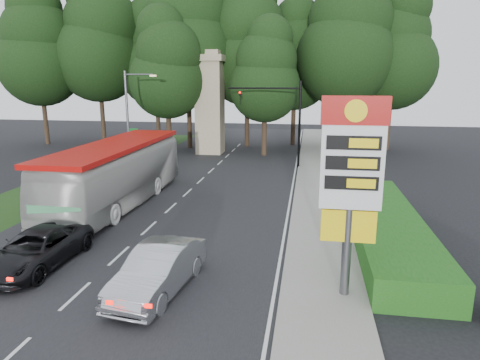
% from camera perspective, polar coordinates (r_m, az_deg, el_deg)
% --- Properties ---
extents(ground, '(120.00, 120.00, 0.00)m').
position_cam_1_polar(ground, '(16.03, -21.98, -15.05)').
color(ground, black).
rests_on(ground, ground).
extents(road_surface, '(14.00, 80.00, 0.02)m').
position_cam_1_polar(road_surface, '(26.20, -8.53, -3.10)').
color(road_surface, black).
rests_on(road_surface, ground).
extents(sidewalk_right, '(3.00, 80.00, 0.12)m').
position_cam_1_polar(sidewalk_right, '(25.01, 10.42, -3.85)').
color(sidewalk_right, gray).
rests_on(sidewalk_right, ground).
extents(grass_verge_left, '(5.00, 50.00, 0.02)m').
position_cam_1_polar(grass_verge_left, '(35.32, -20.38, 0.49)').
color(grass_verge_left, '#193814').
rests_on(grass_verge_left, ground).
extents(hedge, '(3.00, 14.00, 1.20)m').
position_cam_1_polar(hedge, '(21.35, 18.77, -5.85)').
color(hedge, '#175316').
rests_on(hedge, ground).
extents(gas_station_pylon, '(2.10, 0.45, 6.85)m').
position_cam_1_polar(gas_station_pylon, '(14.28, 14.64, 1.13)').
color(gas_station_pylon, '#59595E').
rests_on(gas_station_pylon, ground).
extents(traffic_signal_mast, '(6.10, 0.35, 7.20)m').
position_cam_1_polar(traffic_signal_mast, '(36.07, 5.87, 9.01)').
color(traffic_signal_mast, black).
rests_on(traffic_signal_mast, ground).
extents(streetlight_signs, '(2.75, 0.98, 8.00)m').
position_cam_1_polar(streetlight_signs, '(37.12, -14.48, 8.42)').
color(streetlight_signs, '#59595E').
rests_on(streetlight_signs, ground).
extents(monument, '(3.00, 3.00, 10.05)m').
position_cam_1_polar(monument, '(43.10, -4.03, 10.32)').
color(monument, tan).
rests_on(monument, ground).
extents(tree_far_west, '(8.96, 8.96, 17.60)m').
position_cam_1_polar(tree_far_west, '(54.00, -25.34, 15.65)').
color(tree_far_west, '#2D2116').
rests_on(tree_far_west, ground).
extents(tree_west_mid, '(9.80, 9.80, 19.25)m').
position_cam_1_polar(tree_west_mid, '(52.78, -18.53, 17.40)').
color(tree_west_mid, '#2D2116').
rests_on(tree_west_mid, ground).
extents(tree_west_near, '(8.40, 8.40, 16.50)m').
position_cam_1_polar(tree_west_near, '(52.11, -11.24, 16.03)').
color(tree_west_near, '#2D2116').
rests_on(tree_west_near, ground).
extents(tree_center_left, '(10.08, 10.08, 19.80)m').
position_cam_1_polar(tree_center_left, '(46.93, -7.07, 18.96)').
color(tree_center_left, '#2D2116').
rests_on(tree_center_left, ground).
extents(tree_center_right, '(9.24, 9.24, 18.15)m').
position_cam_1_polar(tree_center_right, '(47.54, 0.98, 17.76)').
color(tree_center_right, '#2D2116').
rests_on(tree_center_right, ground).
extents(tree_east_near, '(8.12, 8.12, 15.95)m').
position_cam_1_polar(tree_east_near, '(49.00, 7.35, 15.96)').
color(tree_east_near, '#2D2116').
rests_on(tree_east_near, ground).
extents(tree_east_mid, '(9.52, 9.52, 18.70)m').
position_cam_1_polar(tree_east_mid, '(45.20, 13.91, 18.05)').
color(tree_east_mid, '#2D2116').
rests_on(tree_east_mid, ground).
extents(tree_far_east, '(8.68, 8.68, 17.05)m').
position_cam_1_polar(tree_far_east, '(47.72, 19.88, 16.19)').
color(tree_far_east, '#2D2116').
rests_on(tree_far_east, ground).
extents(tree_monument_left, '(7.28, 7.28, 14.30)m').
position_cam_1_polar(tree_monument_left, '(43.19, -9.78, 14.91)').
color(tree_monument_left, '#2D2116').
rests_on(tree_monument_left, ground).
extents(tree_monument_right, '(6.72, 6.72, 13.20)m').
position_cam_1_polar(tree_monument_right, '(41.64, 3.36, 14.22)').
color(tree_monument_right, '#2D2116').
rests_on(tree_monument_right, ground).
extents(transit_bus, '(3.32, 13.33, 3.70)m').
position_cam_1_polar(transit_bus, '(26.27, -16.05, 0.71)').
color(transit_bus, beige).
rests_on(transit_bus, ground).
extents(sedan_silver, '(2.35, 5.15, 1.64)m').
position_cam_1_polar(sedan_silver, '(15.61, -10.83, -11.69)').
color(sedan_silver, '#AFB1B7').
rests_on(sedan_silver, ground).
extents(suv_charcoal, '(2.59, 5.32, 1.46)m').
position_cam_1_polar(suv_charcoal, '(19.11, -25.53, -8.33)').
color(suv_charcoal, black).
rests_on(suv_charcoal, ground).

